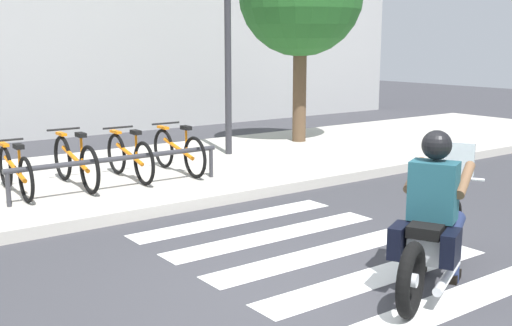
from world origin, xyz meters
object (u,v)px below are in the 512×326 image
Objects in this scene: motorcycle at (435,235)px; bicycle_0 at (15,171)px; bicycle_3 at (178,151)px; street_lamp at (228,32)px; bicycle_2 at (130,157)px; bike_rack at (119,161)px; rider at (435,198)px; bicycle_1 at (75,162)px.

motorcycle reaches higher than bicycle_0.
street_lamp is at bearing 31.36° from bicycle_3.
bicycle_2 is 0.83m from bicycle_3.
motorcycle is 1.29× the size of bicycle_2.
bicycle_0 is 0.51× the size of bike_rack.
bike_rack is 0.81× the size of street_lamp.
rider reaches higher than bicycle_2.
rider is 0.46× the size of bike_rack.
street_lamp reaches higher than bicycle_3.
bicycle_2 reaches higher than bike_rack.
bicycle_0 reaches higher than bike_rack.
bicycle_2 is at bearing 53.19° from bike_rack.
street_lamp is at bearing 16.69° from bicycle_1.
street_lamp is at bearing 21.90° from bicycle_2.
bicycle_1 is at bearing -179.98° from bicycle_2.
bike_rack is at bearing -53.19° from bicycle_1.
motorcycle reaches higher than bike_rack.
bicycle_0 is 1.36m from bike_rack.
rider reaches higher than bicycle_3.
bicycle_3 is at bearing 24.02° from bike_rack.
bicycle_2 is 0.42× the size of street_lamp.
bicycle_0 is at bearing -166.57° from street_lamp.
rider is at bearing -66.93° from bicycle_0.
bicycle_0 is 0.91× the size of bicycle_1.
bicycle_1 is at bearing -163.31° from street_lamp.
bike_rack is 3.69m from street_lamp.
bicycle_1 is at bearing -179.99° from bicycle_3.
motorcycle is at bearing -66.12° from bicycle_0.
bicycle_3 is (2.49, -0.00, 0.02)m from bicycle_0.
bicycle_0 is at bearing 179.98° from bicycle_3.
rider reaches higher than bike_rack.
rider is 5.58m from bicycle_0.
motorcycle is at bearing -77.43° from bike_rack.
bicycle_1 is 0.46× the size of street_lamp.
street_lamp reaches higher than bicycle_1.
bicycle_1 is (-1.43, 5.09, 0.06)m from motorcycle.
bicycle_1 is at bearing 126.81° from bike_rack.
street_lamp is (1.91, 6.10, 1.52)m from rider.
bicycle_1 is at bearing 105.65° from motorcycle.
bicycle_3 is at bearing -0.02° from bicycle_0.
bicycle_3 is 0.53× the size of bike_rack.
bicycle_1 is 0.56× the size of bike_rack.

